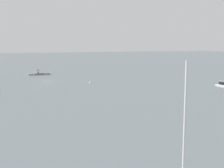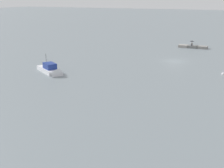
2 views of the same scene
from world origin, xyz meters
name	(u,v)px [view 1 (image 1 of 2)]	position (x,y,z in m)	size (l,w,h in m)	color
ground_plane	(48,82)	(0.00, 0.00, 0.00)	(500.00, 500.00, 0.00)	slate
seawall_pier	(39,74)	(0.00, -18.32, 0.32)	(7.22, 1.87, 0.64)	gray
person_seated_grey_left	(38,72)	(0.31, -18.25, 0.89)	(0.41, 0.61, 0.73)	#1E2333
umbrella_open_black	(38,70)	(0.31, -18.33, 1.73)	(1.13, 1.13, 1.25)	black
sailboat_grey_far	(223,86)	(-38.14, 26.51, 0.29)	(1.84, 6.10, 7.56)	#ADB2B7
mooring_buoy_near	(90,83)	(-10.15, 7.46, 0.10)	(0.55, 0.55, 0.55)	white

